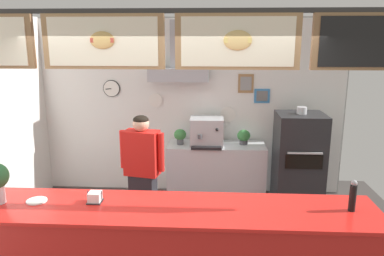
{
  "coord_description": "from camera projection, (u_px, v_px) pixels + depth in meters",
  "views": [
    {
      "loc": [
        0.36,
        -3.41,
        2.49
      ],
      "look_at": [
        0.12,
        0.74,
        1.49
      ],
      "focal_mm": 35.33,
      "sensor_mm": 36.0,
      "label": 1
    }
  ],
  "objects": [
    {
      "name": "back_wall_assembly",
      "position": [
        189.0,
        103.0,
        5.86
      ],
      "size": [
        4.83,
        2.94,
        2.79
      ],
      "color": "gray",
      "rests_on": "ground_plane"
    },
    {
      "name": "back_prep_counter",
      "position": [
        216.0,
        173.0,
        5.87
      ],
      "size": [
        1.48,
        0.57,
        0.9
      ],
      "color": "silver",
      "rests_on": "ground_plane"
    },
    {
      "name": "pizza_oven",
      "position": [
        298.0,
        162.0,
        5.5
      ],
      "size": [
        0.67,
        0.68,
        1.54
      ],
      "color": "#232326",
      "rests_on": "ground_plane"
    },
    {
      "name": "shop_worker",
      "position": [
        143.0,
        173.0,
        4.68
      ],
      "size": [
        0.57,
        0.3,
        1.58
      ],
      "rotation": [
        0.0,
        0.0,
        2.93
      ],
      "color": "#232328",
      "rests_on": "ground_plane"
    },
    {
      "name": "espresso_machine",
      "position": [
        207.0,
        132.0,
        5.7
      ],
      "size": [
        0.49,
        0.5,
        0.42
      ],
      "color": "#B7BABF",
      "rests_on": "back_prep_counter"
    },
    {
      "name": "potted_rosemary",
      "position": [
        244.0,
        136.0,
        5.75
      ],
      "size": [
        0.2,
        0.2,
        0.23
      ],
      "color": "#4C4C51",
      "rests_on": "back_prep_counter"
    },
    {
      "name": "potted_oregano",
      "position": [
        180.0,
        136.0,
        5.74
      ],
      "size": [
        0.19,
        0.19,
        0.24
      ],
      "color": "#4C4C51",
      "rests_on": "back_prep_counter"
    },
    {
      "name": "pepper_grinder",
      "position": [
        353.0,
        196.0,
        3.14
      ],
      "size": [
        0.06,
        0.06,
        0.27
      ],
      "color": "black",
      "rests_on": "service_counter"
    },
    {
      "name": "condiment_plate",
      "position": [
        37.0,
        201.0,
        3.35
      ],
      "size": [
        0.18,
        0.18,
        0.01
      ],
      "color": "white",
      "rests_on": "service_counter"
    },
    {
      "name": "napkin_holder",
      "position": [
        95.0,
        198.0,
        3.32
      ],
      "size": [
        0.13,
        0.12,
        0.11
      ],
      "color": "#262628",
      "rests_on": "service_counter"
    }
  ]
}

